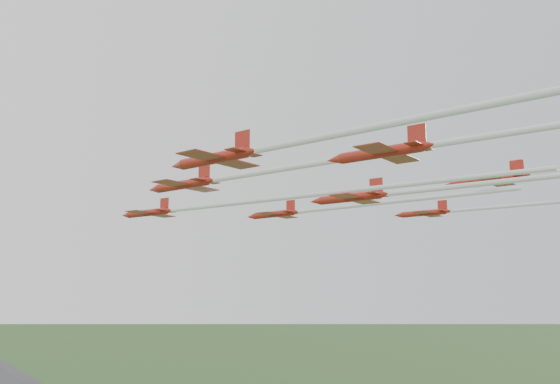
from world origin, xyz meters
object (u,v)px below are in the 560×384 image
jet_row2_right (323,209)px  jet_lead (237,203)px  jet_row2_left (230,177)px  jet_row3_mid (423,190)px  jet_row3_right (495,207)px  jet_row3_left (378,126)px

jet_row2_right → jet_lead: bearing=147.9°
jet_row2_left → jet_row3_mid: size_ratio=0.95×
jet_row2_right → jet_row3_mid: size_ratio=0.93×
jet_lead → jet_row2_left: (-6.16, -10.21, 1.43)m
jet_row2_right → jet_row3_mid: (0.26, -21.05, -0.26)m
jet_lead → jet_row2_left: size_ratio=1.42×
jet_row3_mid → jet_row3_right: jet_row3_right is taller
jet_row2_left → jet_row3_right: (43.70, -4.23, -0.95)m
jet_row2_right → jet_row3_right: 26.92m
jet_row2_right → jet_row3_right: size_ratio=0.93×
jet_lead → jet_row2_right: bearing=-35.6°
jet_row2_left → jet_row2_right: jet_row2_left is taller
jet_lead → jet_row3_mid: 27.28m
jet_lead → jet_row3_mid: jet_lead is taller
jet_row2_left → jet_row3_right: bearing=-26.7°
jet_row2_right → jet_row3_right: bearing=-47.4°
jet_row2_right → jet_row3_right: (24.15, -11.88, 0.63)m
jet_lead → jet_row2_right: size_ratio=1.46×
jet_row3_left → jet_row3_right: bearing=10.9°
jet_lead → jet_row3_mid: (13.66, -23.61, -0.42)m
jet_row3_mid → jet_row3_left: bearing=-164.1°
jet_row3_right → jet_row2_left: bearing=150.7°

